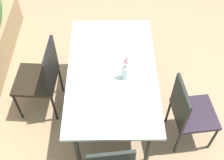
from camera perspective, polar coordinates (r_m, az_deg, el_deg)
The scene contains 5 objects.
ground_plane at distance 3.66m, azimuth -1.42°, elevation -5.14°, with size 12.00×12.00×0.00m, color #9E7F5B.
dining_table at distance 3.08m, azimuth -0.00°, elevation 1.32°, with size 1.65×0.96×0.75m.
chair_near_left at distance 3.11m, azimuth 15.37°, elevation -6.08°, with size 0.49×0.49×0.92m.
chair_far_side at distance 3.32m, azimuth -14.09°, elevation 0.81°, with size 0.51×0.51×1.00m.
flower_vase at distance 2.88m, azimuth 2.68°, elevation 2.06°, with size 0.07×0.07×0.30m.
Camera 1 is at (-2.03, -0.07, 3.05)m, focal length 44.92 mm.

